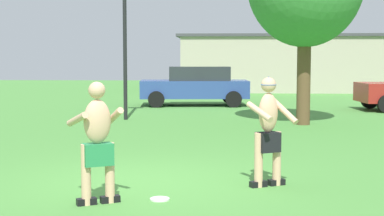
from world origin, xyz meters
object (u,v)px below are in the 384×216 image
(car_blue_mid_lot, at_px, (196,85))
(lamp_post, at_px, (125,7))
(player_with_cap, at_px, (268,127))
(player_in_green, at_px, (97,140))
(frisbee, at_px, (160,199))

(car_blue_mid_lot, bearing_deg, lamp_post, -109.58)
(player_with_cap, height_order, car_blue_mid_lot, player_with_cap)
(player_with_cap, relative_size, player_in_green, 1.02)
(player_with_cap, bearing_deg, player_in_green, -153.21)
(frisbee, bearing_deg, player_with_cap, 31.50)
(car_blue_mid_lot, height_order, lamp_post, lamp_post)
(player_in_green, bearing_deg, lamp_post, 97.50)
(player_in_green, height_order, frisbee, player_in_green)
(player_in_green, bearing_deg, player_with_cap, 26.79)
(player_in_green, height_order, lamp_post, lamp_post)
(car_blue_mid_lot, bearing_deg, player_in_green, -92.00)
(player_in_green, xyz_separation_m, lamp_post, (-1.38, 10.50, 2.63))
(lamp_post, bearing_deg, frisbee, -77.98)
(player_with_cap, distance_m, car_blue_mid_lot, 14.89)
(player_with_cap, height_order, player_in_green, player_with_cap)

